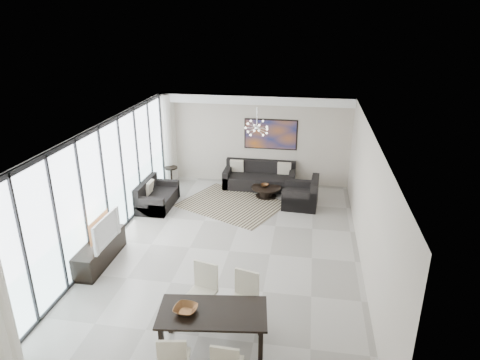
% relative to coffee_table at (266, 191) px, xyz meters
% --- Properties ---
extents(room_shell, '(6.00, 9.00, 2.90)m').
position_rel_coffee_table_xyz_m(room_shell, '(-0.05, -3.34, 1.27)').
color(room_shell, '#A8A39B').
rests_on(room_shell, ground).
extents(window_wall, '(0.37, 8.95, 2.90)m').
position_rel_coffee_table_xyz_m(window_wall, '(-3.36, -3.34, 1.29)').
color(window_wall, silver).
rests_on(window_wall, floor).
extents(soffit, '(5.98, 0.40, 0.26)m').
position_rel_coffee_table_xyz_m(soffit, '(-0.51, 0.96, 2.59)').
color(soffit, white).
rests_on(soffit, room_shell).
extents(painting, '(1.68, 0.04, 0.98)m').
position_rel_coffee_table_xyz_m(painting, '(-0.01, 1.13, 1.47)').
color(painting, '#AD5718').
rests_on(painting, room_shell).
extents(chandelier, '(0.66, 0.66, 0.71)m').
position_rel_coffee_table_xyz_m(chandelier, '(-0.21, -0.84, 2.17)').
color(chandelier, silver).
rests_on(chandelier, room_shell).
extents(rug, '(3.37, 3.06, 0.01)m').
position_rel_coffee_table_xyz_m(rug, '(-0.92, -0.74, -0.17)').
color(rug, black).
rests_on(rug, floor).
extents(coffee_table, '(0.90, 0.90, 0.31)m').
position_rel_coffee_table_xyz_m(coffee_table, '(0.00, 0.00, 0.00)').
color(coffee_table, black).
rests_on(coffee_table, floor).
extents(bowl_coffee, '(0.29, 0.29, 0.08)m').
position_rel_coffee_table_xyz_m(bowl_coffee, '(-0.05, 0.02, 0.17)').
color(bowl_coffee, brown).
rests_on(bowl_coffee, coffee_table).
extents(sofa_main, '(2.24, 0.92, 0.82)m').
position_rel_coffee_table_xyz_m(sofa_main, '(-0.29, 0.73, 0.10)').
color(sofa_main, black).
rests_on(sofa_main, floor).
extents(loveseat, '(0.86, 1.52, 0.76)m').
position_rel_coffee_table_xyz_m(loveseat, '(-3.05, -1.21, 0.08)').
color(loveseat, black).
rests_on(loveseat, floor).
extents(armchair, '(1.03, 1.08, 0.86)m').
position_rel_coffee_table_xyz_m(armchair, '(1.09, -0.50, 0.12)').
color(armchair, black).
rests_on(armchair, floor).
extents(side_table, '(0.42, 0.42, 0.58)m').
position_rel_coffee_table_xyz_m(side_table, '(-3.16, 0.53, 0.21)').
color(side_table, black).
rests_on(side_table, floor).
extents(tv_console, '(0.48, 1.72, 0.54)m').
position_rel_coffee_table_xyz_m(tv_console, '(-3.27, -4.28, 0.09)').
color(tv_console, black).
rests_on(tv_console, floor).
extents(television, '(0.17, 1.13, 0.65)m').
position_rel_coffee_table_xyz_m(television, '(-3.11, -4.35, 0.68)').
color(television, gray).
rests_on(television, tv_console).
extents(dining_table, '(1.85, 1.09, 0.73)m').
position_rel_coffee_table_xyz_m(dining_table, '(-0.19, -6.44, 0.47)').
color(dining_table, black).
rests_on(dining_table, floor).
extents(dining_chair_sw, '(0.49, 0.49, 0.93)m').
position_rel_coffee_table_xyz_m(dining_chair_sw, '(-0.58, -7.31, 0.36)').
color(dining_chair_sw, beige).
rests_on(dining_chair_sw, floor).
extents(dining_chair_nw, '(0.57, 0.57, 1.02)m').
position_rel_coffee_table_xyz_m(dining_chair_nw, '(-0.56, -5.59, 0.41)').
color(dining_chair_nw, beige).
rests_on(dining_chair_nw, floor).
extents(dining_chair_ne, '(0.55, 0.55, 0.99)m').
position_rel_coffee_table_xyz_m(dining_chair_ne, '(0.21, -5.68, 0.39)').
color(dining_chair_ne, beige).
rests_on(dining_chair_ne, floor).
extents(bowl_dining, '(0.42, 0.42, 0.09)m').
position_rel_coffee_table_xyz_m(bowl_dining, '(-0.62, -6.52, 0.60)').
color(bowl_dining, brown).
rests_on(bowl_dining, dining_table).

